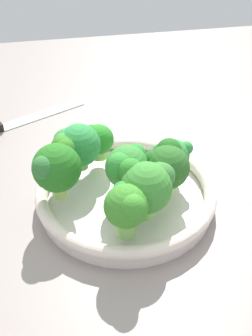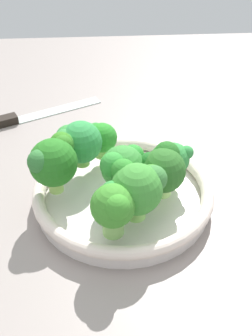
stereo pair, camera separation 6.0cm
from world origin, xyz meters
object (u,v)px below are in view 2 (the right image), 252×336
Objects in this scene: bowl at (126,194)px; broccoli_floret_5 at (117,206)px; broccoli_floret_4 at (142,186)px; broccoli_floret_7 at (176,159)px; broccoli_floret_0 at (166,168)px; broccoli_floret_1 at (126,166)px; knife at (19,119)px; broccoli_floret_2 at (80,142)px; broccoli_floret_3 at (56,161)px; broccoli_floret_6 at (106,138)px.

broccoli_floret_5 is (9.26, -1.71, 6.02)cm from bowl.
broccoli_floret_4 is 9.44cm from broccoli_floret_7.
broccoli_floret_7 is (-1.39, 7.12, 4.78)cm from bowl.
bowl is 8.94cm from broccoli_floret_4.
broccoli_floret_0 is 5.33cm from broccoli_floret_1.
broccoli_floret_5 is at bearing -11.29° from broccoli_floret_1.
broccoli_floret_0 is at bearing 42.31° from knife.
broccoli_floret_2 reaches higher than knife.
broccoli_floret_1 is 8.09cm from broccoli_floret_5.
bowl is 11.43cm from broccoli_floret_3.
broccoli_floret_3 reaches higher than broccoli_floret_0.
bowl is at bearing 174.55° from broccoli_floret_1.
broccoli_floret_1 reaches higher than broccoli_floret_2.
broccoli_floret_0 is 0.98× the size of broccoli_floret_5.
broccoli_floret_1 reaches higher than knife.
bowl is at bearing 91.94° from broccoli_floret_3.
broccoli_floret_2 is (-6.62, -6.28, -0.21)cm from broccoli_floret_1.
broccoli_floret_2 is at bearing -106.12° from broccoli_floret_7.
broccoli_floret_7 is (-2.71, 7.25, -1.17)cm from broccoli_floret_1.
knife is at bearing -137.69° from broccoli_floret_0.
broccoli_floret_7 is (-7.50, 5.52, -1.55)cm from broccoli_floret_4.
broccoli_floret_2 reaches higher than broccoli_floret_6.
broccoli_floret_4 is at bearing 33.57° from knife.
broccoli_floret_4 is at bearing 19.83° from broccoli_floret_1.
broccoli_floret_2 and broccoli_floret_5 have the same top height.
broccoli_floret_3 is (0.32, -9.34, 6.58)cm from bowl.
broccoli_floret_4 is at bearing 35.07° from broccoli_floret_2.
broccoli_floret_5 reaches higher than broccoli_floret_0.
knife is at bearing -153.31° from broccoli_floret_5.
bowl is 1.03× the size of knife.
broccoli_floret_0 reaches higher than broccoli_floret_6.
broccoli_floret_0 is 0.28× the size of knife.
broccoli_floret_7 is (3.91, 13.53, -0.96)cm from broccoli_floret_2.
broccoli_floret_2 reaches higher than broccoli_floret_7.
broccoli_floret_5 is (7.94, -1.58, 0.06)cm from broccoli_floret_1.
broccoli_floret_3 is 11.77cm from broccoli_floret_5.
broccoli_floret_5 is (14.55, 4.69, 0.27)cm from broccoli_floret_2.
broccoli_floret_5 is 0.29× the size of knife.
broccoli_floret_5 reaches higher than broccoli_floret_7.
knife is at bearing -146.43° from broccoli_floret_4.
broccoli_floret_3 reaches higher than broccoli_floret_7.
bowl is 4.76× the size of broccoli_floret_6.
broccoli_floret_3 reaches higher than broccoli_floret_2.
broccoli_floret_3 is (-1.48, -14.52, 0.82)cm from broccoli_floret_0.
broccoli_floret_1 is at bearing -95.18° from broccoli_floret_0.
broccoli_floret_1 is at bearing -69.51° from broccoli_floret_7.
broccoli_floret_5 is at bearing 26.69° from knife.
broccoli_floret_4 is at bearing 133.52° from broccoli_floret_5.
broccoli_floret_2 is 6.39cm from broccoli_floret_3.
broccoli_floret_3 is (-1.00, -9.22, 0.63)cm from broccoli_floret_1.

